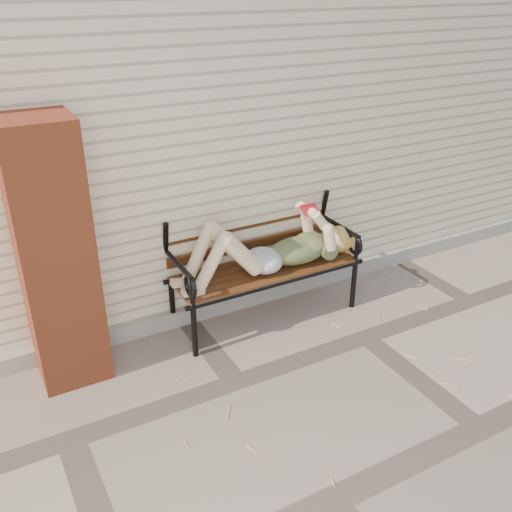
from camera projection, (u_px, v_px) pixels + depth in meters
ground at (366, 337)px, 4.91m from camera, size 80.00×80.00×0.00m
house_wall at (213, 99)px, 6.59m from camera, size 8.00×4.00×3.00m
foundation_strip at (304, 282)px, 5.63m from camera, size 8.00×0.10×0.15m
brick_pillar at (55, 257)px, 4.06m from camera, size 0.50×0.50×2.00m
garden_bench at (260, 247)px, 5.00m from camera, size 1.81×0.72×1.17m
reading_woman at (269, 249)px, 4.88m from camera, size 1.70×0.39×0.54m
straw_scatter at (364, 361)px, 4.59m from camera, size 2.97×1.56×0.01m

